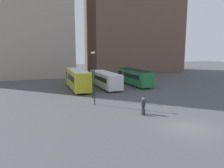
% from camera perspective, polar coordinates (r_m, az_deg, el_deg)
% --- Properties ---
extents(ground_plane, '(160.00, 160.00, 0.00)m').
position_cam_1_polar(ground_plane, '(20.87, 19.18, -10.66)').
color(ground_plane, '#4C4C4F').
extents(building_block_right, '(27.11, 13.09, 33.57)m').
position_cam_1_polar(building_block_right, '(67.40, 5.85, 17.67)').
color(building_block_right, brown).
rests_on(building_block_right, ground_plane).
extents(bus_0, '(2.75, 10.12, 3.35)m').
position_cam_1_polar(bus_0, '(37.42, -8.99, 1.33)').
color(bus_0, gold).
rests_on(bus_0, ground_plane).
extents(bus_1, '(2.85, 10.14, 2.77)m').
position_cam_1_polar(bus_1, '(38.72, -1.81, 1.25)').
color(bus_1, silver).
rests_on(bus_1, ground_plane).
extents(bus_2, '(2.81, 9.86, 2.96)m').
position_cam_1_polar(bus_2, '(41.68, 5.90, 1.92)').
color(bus_2, '#237A38').
rests_on(bus_2, ground_plane).
extents(traveler, '(0.47, 0.47, 1.76)m').
position_cam_1_polar(traveler, '(23.66, 8.18, -5.21)').
color(traveler, '#382D4C').
rests_on(traveler, ground_plane).
extents(suitcase, '(0.24, 0.39, 0.91)m').
position_cam_1_polar(suitcase, '(23.36, 8.17, -7.25)').
color(suitcase, black).
rests_on(suitcase, ground_plane).
extents(lamp_post_0, '(0.28, 0.28, 6.45)m').
position_cam_1_polar(lamp_post_0, '(30.22, -5.14, 3.20)').
color(lamp_post_0, black).
rests_on(lamp_post_0, ground_plane).
extents(lamp_post_1, '(0.28, 0.28, 6.56)m').
position_cam_1_polar(lamp_post_1, '(26.74, -4.67, 2.54)').
color(lamp_post_1, black).
rests_on(lamp_post_1, ground_plane).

